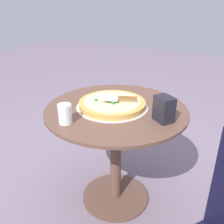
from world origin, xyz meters
name	(u,v)px	position (x,y,z in m)	size (l,w,h in m)	color
ground_plane	(115,197)	(0.00, 0.00, 0.00)	(10.00, 10.00, 0.00)	slate
patio_table	(116,136)	(0.00, 0.00, 0.50)	(0.84, 0.84, 0.69)	brown
pizza_on_tray	(112,104)	(0.00, -0.03, 0.71)	(0.43, 0.43, 0.06)	silver
pizza_server	(119,98)	(-0.01, 0.01, 0.75)	(0.13, 0.21, 0.02)	silver
drinking_cup	(65,114)	(0.30, -0.13, 0.74)	(0.07, 0.07, 0.10)	white
napkin_dispenser	(164,109)	(0.01, 0.30, 0.75)	(0.10, 0.07, 0.14)	black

